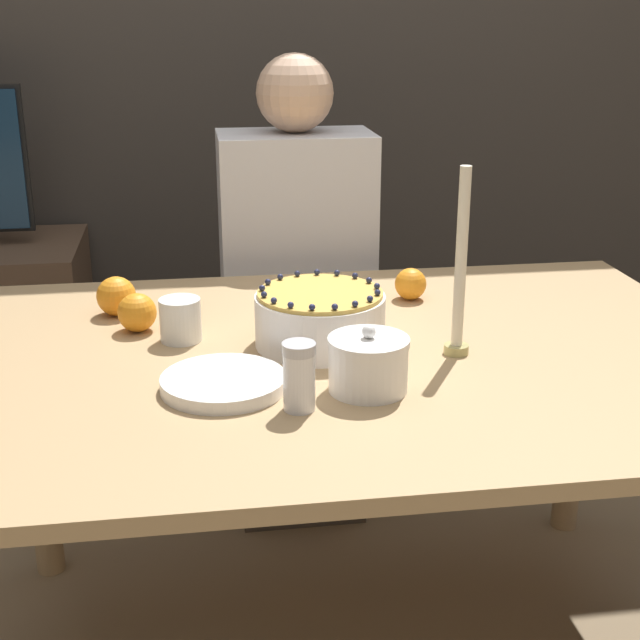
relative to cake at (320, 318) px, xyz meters
The scene contains 12 objects.
wall_behind 1.44m from the cake, 87.56° to the left, with size 8.00×0.05×2.60m.
dining_table 0.17m from the cake, 40.11° to the right, with size 1.51×1.06×0.75m.
cake is the anchor object (origin of this frame).
sugar_bowl 0.23m from the cake, 78.00° to the right, with size 0.14×0.14×0.12m.
sugar_shaker 0.30m from the cake, 105.04° to the right, with size 0.06×0.06×0.12m.
plate_stack 0.28m from the cake, 136.11° to the right, with size 0.22×0.22×0.02m.
candle 0.28m from the cake, 19.56° to the right, with size 0.05×0.05×0.36m.
cup 0.27m from the cake, 167.21° to the left, with size 0.08×0.08×0.09m.
orange_fruit_0 0.47m from the cake, 149.60° to the left, with size 0.08×0.08×0.08m.
orange_fruit_1 0.38m from the cake, 160.14° to the left, with size 0.08×0.08×0.08m.
orange_fruit_2 0.35m from the cake, 45.67° to the left, with size 0.07×0.07×0.07m.
person_man_blue_shirt 0.73m from the cake, 86.78° to the left, with size 0.40×0.34×1.26m.
Camera 1 is at (-0.30, -1.55, 1.37)m, focal length 50.00 mm.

